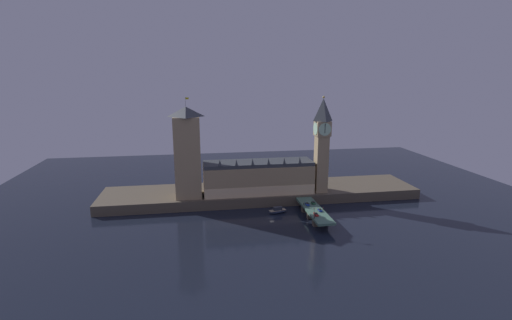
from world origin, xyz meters
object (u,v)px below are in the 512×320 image
at_px(car_northbound_lead, 307,204).
at_px(car_southbound_trail, 313,203).
at_px(pedestrian_near_rail, 314,217).
at_px(boat_upstream, 278,211).
at_px(car_northbound_trail, 316,214).
at_px(clock_tower, 322,142).
at_px(street_lamp_near, 314,212).
at_px(victoria_tower, 187,152).
at_px(pedestrian_mid_walk, 323,209).
at_px(car_southbound_lead, 320,210).
at_px(pedestrian_far_rail, 303,204).

xyz_separation_m(car_northbound_lead, car_southbound_trail, (4.56, 2.10, -0.06)).
relative_size(pedestrian_near_rail, boat_upstream, 0.12).
bearing_deg(car_northbound_trail, pedestrian_near_rail, -118.65).
relative_size(clock_tower, street_lamp_near, 9.91).
distance_m(victoria_tower, pedestrian_mid_walk, 93.09).
relative_size(car_northbound_trail, car_southbound_lead, 1.16).
xyz_separation_m(pedestrian_near_rail, pedestrian_far_rail, (0.00, 22.25, 0.08)).
bearing_deg(car_northbound_trail, pedestrian_far_rail, 97.20).
distance_m(victoria_tower, car_northbound_lead, 83.62).
bearing_deg(street_lamp_near, clock_tower, 67.40).
xyz_separation_m(clock_tower, pedestrian_far_rail, (-18.43, -22.60, -34.62)).
xyz_separation_m(car_southbound_lead, pedestrian_near_rail, (-6.85, -10.53, 0.22)).
height_order(car_southbound_trail, pedestrian_far_rail, pedestrian_far_rail).
distance_m(car_southbound_lead, boat_upstream, 27.85).
bearing_deg(pedestrian_mid_walk, clock_tower, 74.27).
height_order(clock_tower, street_lamp_near, clock_tower).
xyz_separation_m(car_northbound_lead, pedestrian_near_rail, (-2.28, -21.61, 0.09)).
bearing_deg(pedestrian_mid_walk, pedestrian_near_rail, -127.66).
xyz_separation_m(car_northbound_lead, car_southbound_lead, (4.56, -11.08, -0.13)).
bearing_deg(car_southbound_trail, car_northbound_lead, -155.30).
xyz_separation_m(victoria_tower, pedestrian_far_rail, (70.82, -26.85, -29.72)).
xyz_separation_m(pedestrian_mid_walk, pedestrian_far_rail, (-9.13, 10.42, 0.02)).
relative_size(victoria_tower, pedestrian_near_rail, 41.24).
height_order(car_southbound_lead, pedestrian_mid_walk, pedestrian_mid_walk).
height_order(car_northbound_trail, pedestrian_mid_walk, pedestrian_mid_walk).
relative_size(car_northbound_lead, street_lamp_near, 0.66).
bearing_deg(car_southbound_lead, pedestrian_far_rail, 120.30).
bearing_deg(car_northbound_lead, victoria_tower, 159.39).
height_order(car_northbound_lead, pedestrian_near_rail, car_northbound_lead).
height_order(victoria_tower, car_northbound_trail, victoria_tower).
relative_size(car_southbound_lead, pedestrian_near_rail, 2.57).
bearing_deg(car_northbound_trail, car_southbound_lead, 54.32).
distance_m(victoria_tower, pedestrian_near_rail, 91.18).
relative_size(clock_tower, car_southbound_trail, 15.84).
xyz_separation_m(car_northbound_trail, street_lamp_near, (-2.68, -4.58, 3.47)).
bearing_deg(clock_tower, pedestrian_far_rail, -129.20).
distance_m(clock_tower, pedestrian_near_rail, 59.63).
height_order(victoria_tower, pedestrian_near_rail, victoria_tower).
xyz_separation_m(victoria_tower, car_southbound_lead, (77.67, -38.57, -30.02)).
height_order(victoria_tower, pedestrian_mid_walk, victoria_tower).
bearing_deg(pedestrian_far_rail, street_lamp_near, -91.01).
xyz_separation_m(car_northbound_lead, pedestrian_mid_walk, (6.85, -9.78, 0.15)).
bearing_deg(car_northbound_lead, pedestrian_far_rail, 164.43).
bearing_deg(pedestrian_near_rail, clock_tower, 67.66).
bearing_deg(car_northbound_trail, pedestrian_mid_walk, 48.18).
distance_m(car_northbound_lead, car_southbound_trail, 5.02).
height_order(car_northbound_trail, pedestrian_far_rail, pedestrian_far_rail).
bearing_deg(boat_upstream, pedestrian_near_rail, -59.25).
xyz_separation_m(victoria_tower, car_northbound_trail, (73.10, -44.92, -29.97)).
bearing_deg(pedestrian_mid_walk, victoria_tower, 155.01).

